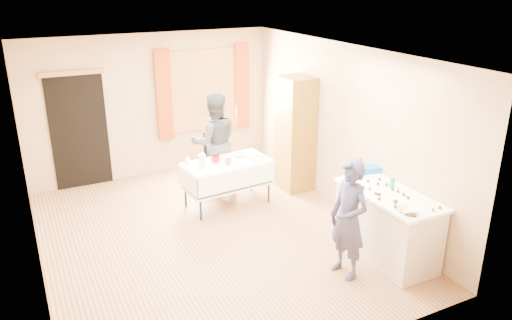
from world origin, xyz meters
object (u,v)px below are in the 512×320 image
cabinet (295,134)px  counter (387,225)px  girl (349,219)px  party_table (227,179)px  chair (215,169)px  woman (215,142)px

cabinet → counter: 2.59m
girl → party_table: bearing=-176.1°
chair → woman: woman is taller
counter → chair: (-1.09, 3.30, -0.18)m
cabinet → chair: 1.59m
counter → party_table: size_ratio=1.01×
cabinet → woman: bearing=156.9°
cabinet → party_table: bearing=-174.2°
counter → woman: woman is taller
party_table → chair: bearing=75.6°
chair → girl: 3.48m
party_table → counter: bearing=-67.7°
party_table → woman: bearing=79.0°
party_table → woman: woman is taller
cabinet → chair: cabinet is taller
counter → girl: girl is taller
chair → girl: (0.36, -3.43, 0.48)m
girl → woman: woman is taller
girl → woman: (-0.44, 3.20, 0.10)m
party_table → chair: 0.94m
party_table → cabinet: bearing=0.7°
chair → woman: size_ratio=0.54×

